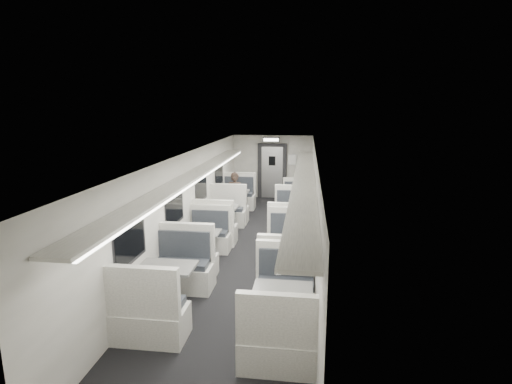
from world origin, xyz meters
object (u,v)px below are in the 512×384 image
(booth_left_c, at_px, (201,247))
(passenger, at_px, (235,197))
(vestibule_door, at_px, (272,171))
(booth_left_a, at_px, (234,203))
(booth_right_a, at_px, (296,204))
(exit_sign, at_px, (271,140))
(booth_left_b, at_px, (221,219))
(booth_right_c, at_px, (290,256))
(booth_left_d, at_px, (168,288))
(booth_right_d, at_px, (283,311))
(booth_right_b, at_px, (294,224))

(booth_left_c, bearing_deg, passenger, 87.55)
(vestibule_door, bearing_deg, booth_left_a, -111.00)
(booth_left_c, xyz_separation_m, booth_right_a, (2.00, 4.30, -0.01))
(vestibule_door, relative_size, exit_sign, 3.39)
(booth_left_b, bearing_deg, booth_left_c, -90.00)
(booth_right_c, relative_size, passenger, 1.49)
(booth_right_c, distance_m, vestibule_door, 7.17)
(booth_right_a, height_order, exit_sign, exit_sign)
(booth_left_a, height_order, vestibule_door, vestibule_door)
(booth_left_c, xyz_separation_m, booth_left_d, (0.00, -2.21, 0.05))
(booth_right_a, distance_m, passenger, 2.07)
(booth_right_d, distance_m, exit_sign, 9.12)
(booth_left_c, height_order, exit_sign, exit_sign)
(booth_left_a, xyz_separation_m, booth_right_a, (2.00, 0.24, -0.06))
(booth_right_a, bearing_deg, booth_left_d, -107.09)
(booth_left_d, relative_size, booth_right_d, 1.07)
(booth_left_b, bearing_deg, exit_sign, 76.19)
(booth_right_b, height_order, exit_sign, exit_sign)
(booth_left_b, distance_m, booth_right_d, 5.20)
(booth_right_a, distance_m, booth_right_b, 2.47)
(booth_right_a, bearing_deg, booth_left_a, -173.19)
(booth_left_b, distance_m, passenger, 1.40)
(booth_right_d, bearing_deg, booth_left_d, 166.41)
(booth_right_b, distance_m, vestibule_door, 4.98)
(booth_left_d, distance_m, exit_sign, 8.65)
(booth_left_c, distance_m, booth_right_d, 3.35)
(booth_left_a, xyz_separation_m, booth_right_b, (2.00, -2.24, 0.01))
(booth_left_c, bearing_deg, booth_left_d, -90.00)
(booth_left_d, height_order, vestibule_door, vestibule_door)
(booth_right_a, bearing_deg, booth_right_c, -90.00)
(passenger, bearing_deg, booth_left_d, -90.59)
(booth_left_c, relative_size, booth_left_d, 0.88)
(booth_right_d, relative_size, vestibule_door, 1.04)
(booth_right_d, bearing_deg, passenger, 106.77)
(booth_left_b, relative_size, vestibule_door, 1.07)
(booth_left_c, bearing_deg, booth_right_c, -11.55)
(booth_left_d, distance_m, passenger, 5.68)
(booth_right_a, height_order, booth_right_b, booth_right_b)
(passenger, distance_m, exit_sign, 3.24)
(booth_left_c, bearing_deg, booth_right_a, 65.06)
(booth_right_c, bearing_deg, booth_left_c, 168.45)
(booth_left_a, relative_size, vestibule_door, 1.10)
(booth_right_a, height_order, passenger, passenger)
(booth_left_a, distance_m, booth_right_b, 3.00)
(booth_left_b, distance_m, booth_left_d, 4.32)
(booth_left_d, bearing_deg, passenger, 88.50)
(booth_right_b, bearing_deg, exit_sign, 102.94)
(passenger, bearing_deg, booth_right_d, -72.32)
(booth_right_b, bearing_deg, booth_left_a, 131.82)
(booth_left_d, relative_size, vestibule_door, 1.12)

